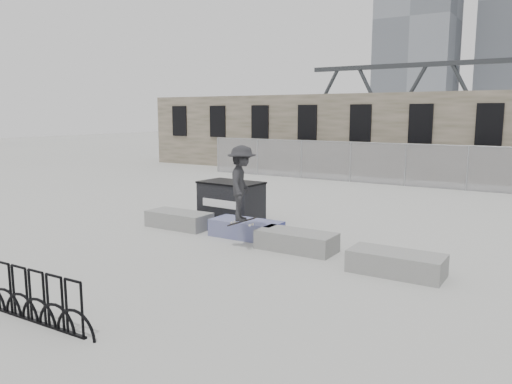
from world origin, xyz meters
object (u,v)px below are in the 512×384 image
(planter_center_left, at_px, (246,228))
(bike_rack, at_px, (4,288))
(dumpster, at_px, (231,201))
(planter_offset, at_px, (396,262))
(planter_center_right, at_px, (296,240))
(planter_far_left, at_px, (179,219))
(skateboarder, at_px, (242,183))

(planter_center_left, bearing_deg, bike_rack, -95.37)
(planter_center_left, xyz_separation_m, dumpster, (-1.53, 1.46, 0.39))
(planter_center_left, relative_size, dumpster, 0.99)
(planter_center_left, xyz_separation_m, planter_offset, (4.49, -0.98, 0.00))
(dumpster, bearing_deg, planter_center_left, -40.47)
(planter_offset, height_order, dumpster, dumpster)
(planter_offset, bearing_deg, planter_center_right, 168.67)
(planter_offset, bearing_deg, planter_far_left, 172.42)
(planter_far_left, height_order, skateboarder, skateboarder)
(planter_center_left, relative_size, planter_center_right, 1.00)
(planter_far_left, relative_size, planter_center_left, 1.00)
(bike_rack, distance_m, skateboarder, 5.96)
(planter_far_left, height_order, bike_rack, bike_rack)
(planter_center_left, relative_size, bike_rack, 0.45)
(planter_far_left, xyz_separation_m, planter_offset, (6.89, -0.92, 0.00))
(planter_offset, xyz_separation_m, skateboarder, (-4.00, 0.02, 1.41))
(bike_rack, relative_size, skateboarder, 2.14)
(planter_offset, bearing_deg, skateboarder, 179.65)
(dumpster, distance_m, bike_rack, 8.20)
(planter_offset, distance_m, bike_rack, 7.66)
(planter_far_left, relative_size, skateboarder, 0.95)
(planter_center_left, height_order, dumpster, dumpster)
(planter_center_right, xyz_separation_m, bike_rack, (-2.43, -6.24, 0.18))
(planter_far_left, relative_size, planter_offset, 1.00)
(planter_center_left, xyz_separation_m, bike_rack, (-0.63, -6.68, 0.18))
(planter_offset, height_order, bike_rack, bike_rack)
(planter_center_right, relative_size, dumpster, 0.99)
(bike_rack, xyz_separation_m, skateboarder, (1.12, 5.72, 1.23))
(planter_center_left, distance_m, planter_center_right, 1.86)
(dumpster, height_order, skateboarder, skateboarder)
(planter_center_right, xyz_separation_m, planter_offset, (2.69, -0.54, 0.00))
(planter_center_right, relative_size, skateboarder, 0.95)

